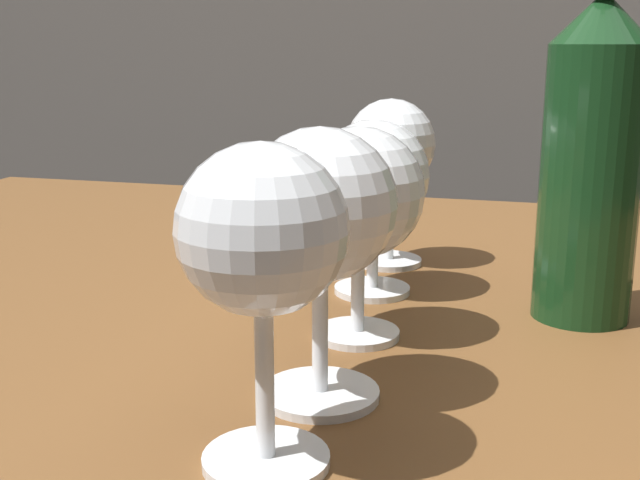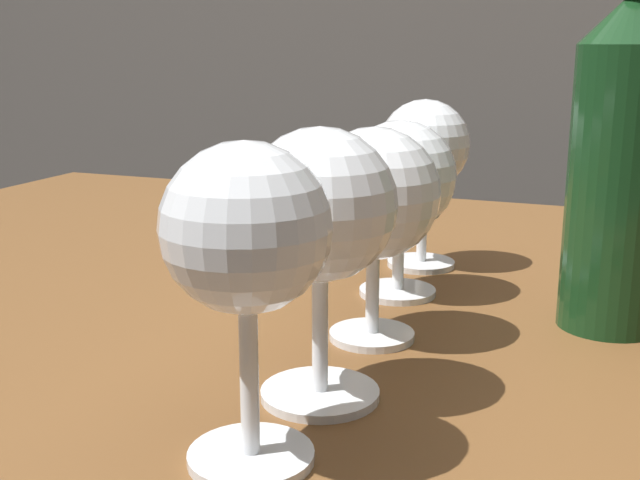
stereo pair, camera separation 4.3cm
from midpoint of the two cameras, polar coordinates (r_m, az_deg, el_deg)
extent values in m
cube|color=brown|center=(0.65, 5.53, -4.80)|extent=(1.22, 0.82, 0.03)
cylinder|color=brown|center=(1.32, -14.65, -12.36)|extent=(0.06, 0.06, 0.70)
cylinder|color=white|center=(0.39, -1.75, -15.24)|extent=(0.06, 0.06, 0.00)
cylinder|color=white|center=(0.37, -1.80, -9.27)|extent=(0.01, 0.01, 0.08)
sphere|color=white|center=(0.35, -1.89, 0.84)|extent=(0.08, 0.08, 0.08)
ellipsoid|color=gold|center=(0.35, -1.88, 0.41)|extent=(0.07, 0.07, 0.03)
cylinder|color=white|center=(0.46, 2.73, -10.94)|extent=(0.07, 0.07, 0.00)
cylinder|color=white|center=(0.44, 2.79, -5.99)|extent=(0.01, 0.01, 0.08)
sphere|color=white|center=(0.42, 2.89, 2.51)|extent=(0.08, 0.08, 0.08)
ellipsoid|color=#470A16|center=(0.42, 2.89, 2.46)|extent=(0.07, 0.07, 0.04)
cylinder|color=white|center=(0.54, 5.97, -6.80)|extent=(0.06, 0.06, 0.00)
cylinder|color=white|center=(0.53, 6.07, -3.19)|extent=(0.01, 0.01, 0.07)
sphere|color=white|center=(0.52, 6.24, 3.31)|extent=(0.09, 0.09, 0.09)
ellipsoid|color=#EACC66|center=(0.52, 6.25, 3.56)|extent=(0.08, 0.08, 0.04)
cylinder|color=white|center=(0.64, 7.46, -3.69)|extent=(0.06, 0.06, 0.00)
cylinder|color=white|center=(0.63, 7.56, -0.78)|extent=(0.01, 0.01, 0.06)
sphere|color=white|center=(0.62, 7.73, 4.52)|extent=(0.09, 0.09, 0.09)
ellipsoid|color=pink|center=(0.62, 7.72, 4.28)|extent=(0.08, 0.08, 0.03)
cylinder|color=white|center=(0.72, 8.90, -1.67)|extent=(0.06, 0.06, 0.00)
cylinder|color=white|center=(0.71, 9.02, 1.56)|extent=(0.01, 0.01, 0.08)
sphere|color=white|center=(0.70, 9.22, 6.72)|extent=(0.08, 0.08, 0.08)
ellipsoid|color=beige|center=(0.70, 9.21, 6.43)|extent=(0.07, 0.07, 0.03)
cylinder|color=#143819|center=(0.58, 22.52, 3.23)|extent=(0.07, 0.07, 0.19)
cone|color=#143819|center=(0.58, 23.60, 14.43)|extent=(0.07, 0.07, 0.03)
camera|label=1|loc=(0.02, -87.14, 0.71)|focal=44.84mm
camera|label=2|loc=(0.02, 92.86, -0.71)|focal=44.84mm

